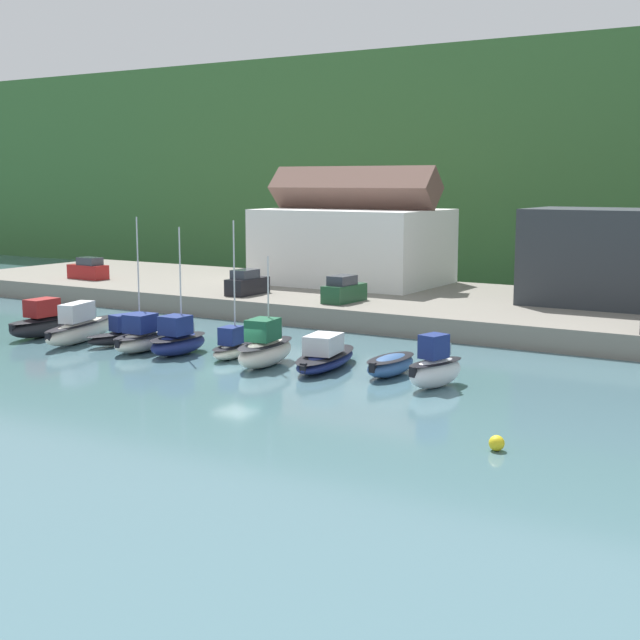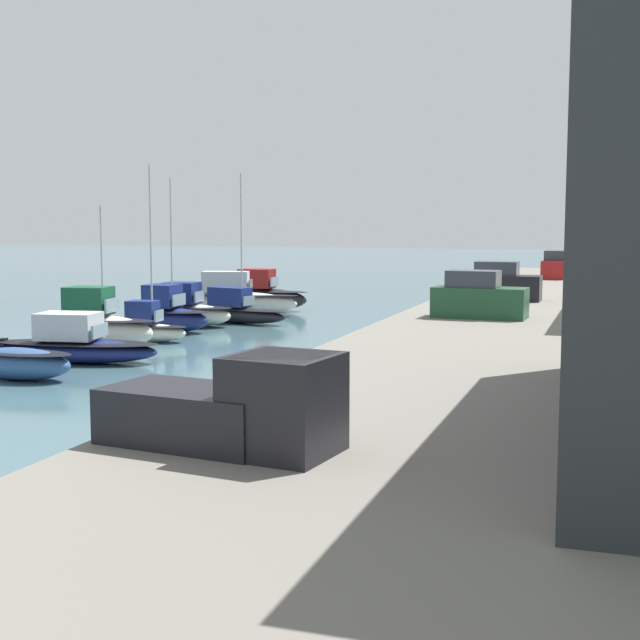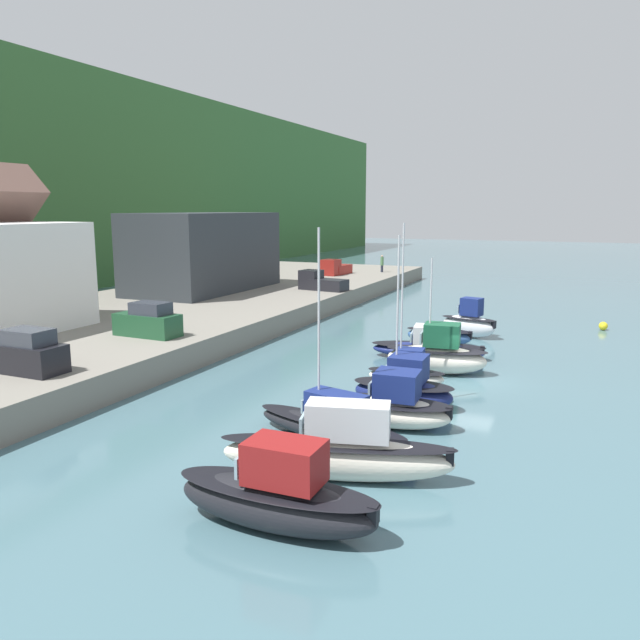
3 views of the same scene
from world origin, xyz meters
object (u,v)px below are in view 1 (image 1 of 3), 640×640
object	(u,v)px
parked_car_2	(344,291)
moored_boat_0	(45,322)
moored_boat_2	(133,332)
moored_boat_1	(80,327)
parked_car_0	(247,284)
moored_boat_6	(265,348)
moored_boat_9	(435,368)
moored_boat_3	(143,337)
moored_boat_5	(232,346)
parked_car_1	(88,270)
mooring_buoy_0	(497,443)
moored_boat_4	(178,340)
moored_boat_7	(325,356)
moored_boat_8	(391,365)

from	to	relation	value
parked_car_2	moored_boat_0	bearing A→B (deg)	-129.50
moored_boat_2	moored_boat_1	bearing A→B (deg)	-139.82
parked_car_0	parked_car_2	xyz separation A→B (m)	(9.50, 0.18, 0.00)
moored_boat_6	moored_boat_9	distance (m)	11.32
moored_boat_3	moored_boat_5	size ratio (longest dim) A/B	0.64
moored_boat_1	parked_car_1	xyz separation A→B (m)	(-18.69, 18.89, 1.53)
moored_boat_1	moored_boat_2	size ratio (longest dim) A/B	0.98
moored_boat_2	parked_car_2	distance (m)	17.81
moored_boat_2	mooring_buoy_0	xyz separation A→B (m)	(30.89, -10.73, -0.43)
moored_boat_4	moored_boat_7	world-z (taller)	moored_boat_4
moored_boat_1	parked_car_1	distance (m)	26.62
moored_boat_3	parked_car_0	world-z (taller)	parked_car_0
moored_boat_3	moored_boat_9	bearing A→B (deg)	-2.34
moored_boat_6	moored_boat_9	bearing A→B (deg)	-5.87
moored_boat_4	moored_boat_5	distance (m)	3.90
parked_car_2	moored_boat_7	bearing A→B (deg)	-61.03
moored_boat_7	mooring_buoy_0	xyz separation A→B (m)	(14.86, -10.47, -0.42)
moored_boat_1	parked_car_2	size ratio (longest dim) A/B	2.03
moored_boat_3	moored_boat_9	world-z (taller)	moored_boat_9
moored_boat_3	moored_boat_2	bearing A→B (deg)	141.96
moored_boat_2	moored_boat_4	size ratio (longest dim) A/B	1.06
moored_boat_6	moored_boat_1	bearing A→B (deg)	173.44
moored_boat_4	moored_boat_8	bearing A→B (deg)	5.23
moored_boat_0	moored_boat_7	xyz separation A→B (m)	(23.39, 1.06, -0.28)
moored_boat_2	parked_car_2	size ratio (longest dim) A/B	2.07
moored_boat_9	parked_car_2	xyz separation A→B (m)	(-15.76, 17.15, 1.46)
mooring_buoy_0	moored_boat_1	bearing A→B (deg)	165.22
moored_boat_9	parked_car_1	bearing A→B (deg)	171.60
moored_boat_1	moored_boat_7	distance (m)	19.45
moored_boat_0	moored_boat_5	bearing A→B (deg)	1.69
moored_boat_9	moored_boat_2	bearing A→B (deg)	-169.66
moored_boat_2	mooring_buoy_0	size ratio (longest dim) A/B	13.04
moored_boat_0	moored_boat_8	bearing A→B (deg)	2.29
moored_boat_2	moored_boat_3	world-z (taller)	moored_boat_2
parked_car_2	moored_boat_2	bearing A→B (deg)	-114.49
moored_boat_7	moored_boat_1	bearing A→B (deg)	175.01
moored_boat_0	moored_boat_7	distance (m)	23.41
moored_boat_8	parked_car_2	distance (m)	20.03
moored_boat_8	mooring_buoy_0	size ratio (longest dim) A/B	6.95
moored_boat_2	moored_boat_6	size ratio (longest dim) A/B	1.30
moored_boat_0	moored_boat_4	world-z (taller)	moored_boat_4
parked_car_1	moored_boat_1	bearing A→B (deg)	-131.98
moored_boat_1	parked_car_1	world-z (taller)	parked_car_1
moored_boat_0	moored_boat_3	size ratio (longest dim) A/B	1.18
moored_boat_1	parked_car_1	size ratio (longest dim) A/B	2.02
moored_boat_0	parked_car_1	distance (m)	23.68
moored_boat_7	moored_boat_8	bearing A→B (deg)	-4.83
moored_boat_1	mooring_buoy_0	xyz separation A→B (m)	(34.25, -9.03, -0.72)
moored_boat_0	moored_boat_2	size ratio (longest dim) A/B	0.75
moored_boat_1	moored_boat_8	xyz separation A→B (m)	(23.69, 1.77, -0.40)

